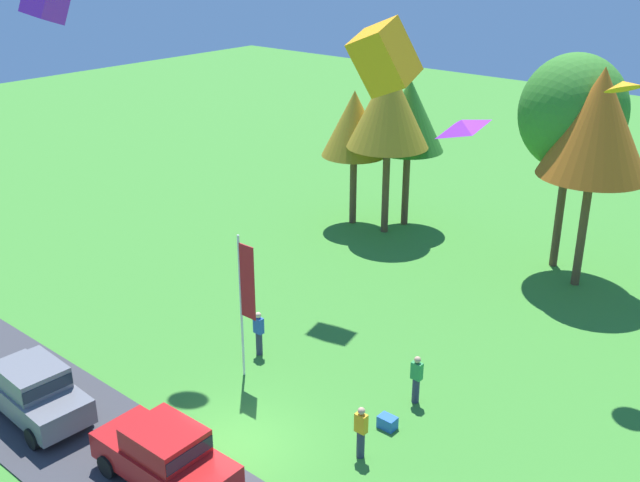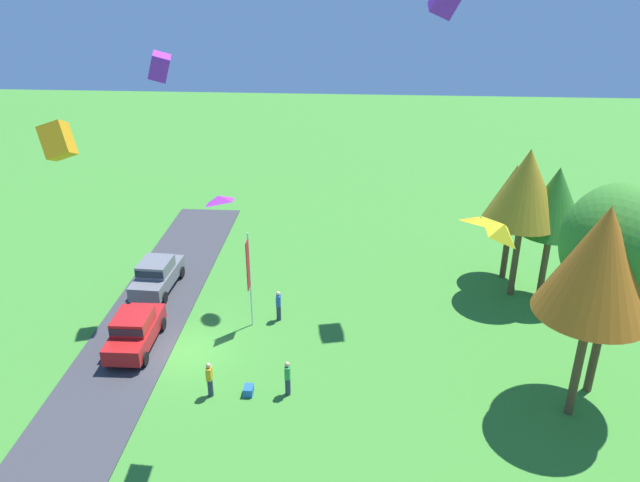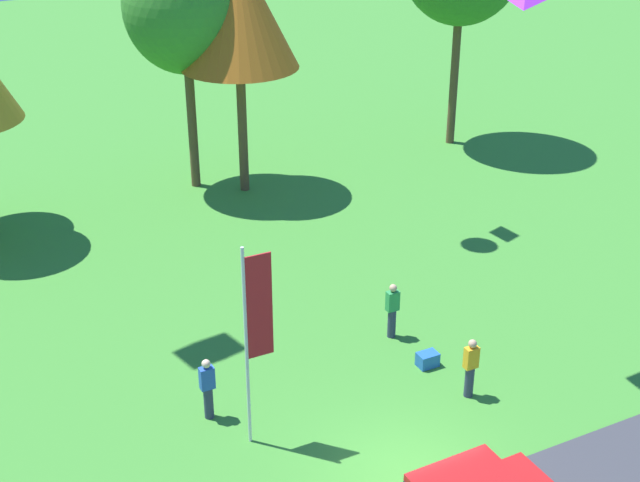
# 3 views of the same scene
# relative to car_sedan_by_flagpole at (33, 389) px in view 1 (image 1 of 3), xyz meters

# --- Properties ---
(ground_plane) EXTENTS (120.00, 120.00, 0.00)m
(ground_plane) POSITION_rel_car_sedan_by_flagpole_xyz_m (5.90, 3.18, -1.04)
(ground_plane) COLOR #3D842D
(car_sedan_by_flagpole) EXTENTS (4.48, 2.13, 1.84)m
(car_sedan_by_flagpole) POSITION_rel_car_sedan_by_flagpole_xyz_m (0.00, 0.00, 0.00)
(car_sedan_by_flagpole) COLOR slate
(car_sedan_by_flagpole) RESTS_ON ground
(car_sedan_mid_row) EXTENTS (4.43, 2.01, 1.84)m
(car_sedan_mid_row) POSITION_rel_car_sedan_by_flagpole_xyz_m (5.66, 0.66, 0.00)
(car_sedan_mid_row) COLOR red
(car_sedan_mid_row) RESTS_ON ground
(person_beside_suv) EXTENTS (0.36, 0.24, 1.71)m
(person_beside_suv) POSITION_rel_car_sedan_by_flagpole_xyz_m (8.70, 8.47, -0.16)
(person_beside_suv) COLOR #2D334C
(person_beside_suv) RESTS_ON ground
(person_watching_sky) EXTENTS (0.36, 0.24, 1.71)m
(person_watching_sky) POSITION_rel_car_sedan_by_flagpole_xyz_m (2.68, 7.30, -0.16)
(person_watching_sky) COLOR #2D334C
(person_watching_sky) RESTS_ON ground
(person_on_lawn) EXTENTS (0.36, 0.24, 1.71)m
(person_on_lawn) POSITION_rel_car_sedan_by_flagpole_xyz_m (9.01, 5.11, -0.16)
(person_on_lawn) COLOR #2D334C
(person_on_lawn) RESTS_ON ground
(tree_right_of_center) EXTENTS (3.31, 3.31, 7.00)m
(tree_right_of_center) POSITION_rel_car_sedan_by_flagpole_xyz_m (-2.97, 20.02, 4.25)
(tree_right_of_center) COLOR brown
(tree_right_of_center) RESTS_ON ground
(tree_center_back) EXTENTS (4.04, 4.04, 8.53)m
(tree_center_back) POSITION_rel_car_sedan_by_flagpole_xyz_m (-0.94, 20.07, 5.43)
(tree_center_back) COLOR brown
(tree_center_back) RESTS_ON ground
(tree_far_right) EXTENTS (3.61, 3.61, 7.62)m
(tree_far_right) POSITION_rel_car_sedan_by_flagpole_xyz_m (-0.77, 21.63, 4.74)
(tree_far_right) COLOR brown
(tree_far_right) RESTS_ON ground
(tree_lone_near) EXTENTS (4.57, 4.57, 9.65)m
(tree_lone_near) POSITION_rel_car_sedan_by_flagpole_xyz_m (7.48, 21.71, 6.07)
(tree_lone_near) COLOR brown
(tree_lone_near) RESTS_ON ground
(tree_left_of_center) EXTENTS (4.46, 4.46, 9.41)m
(tree_left_of_center) POSITION_rel_car_sedan_by_flagpole_xyz_m (9.07, 20.44, 6.11)
(tree_left_of_center) COLOR brown
(tree_left_of_center) RESTS_ON ground
(flag_banner) EXTENTS (0.71, 0.08, 5.25)m
(flag_banner) POSITION_rel_car_sedan_by_flagpole_xyz_m (3.47, 5.98, 2.29)
(flag_banner) COLOR silver
(flag_banner) RESTS_ON ground
(cooler_box) EXTENTS (0.56, 0.40, 0.40)m
(cooler_box) POSITION_rel_car_sedan_by_flagpole_xyz_m (8.81, 6.74, -0.84)
(cooler_box) COLOR blue
(cooler_box) RESTS_ON ground
(kite_diamond_high_left) EXTENTS (1.39, 1.41, 0.54)m
(kite_diamond_high_left) POSITION_rel_car_sedan_by_flagpole_xyz_m (10.75, 6.52, 8.91)
(kite_diamond_high_left) COLOR purple
(kite_delta_near_flag) EXTENTS (1.68, 1.67, 0.70)m
(kite_delta_near_flag) POSITION_rel_car_sedan_by_flagpole_xyz_m (11.56, 15.24, 8.70)
(kite_delta_near_flag) COLOR orange
(kite_box_topmost) EXTENTS (1.19, 1.10, 1.45)m
(kite_box_topmost) POSITION_rel_car_sedan_by_flagpole_xyz_m (11.84, 1.72, 11.19)
(kite_box_topmost) COLOR orange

